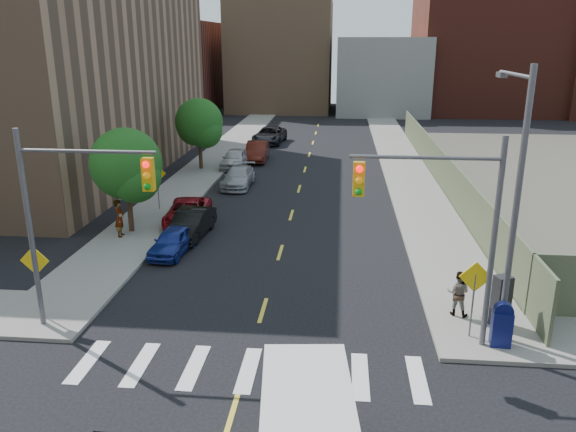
% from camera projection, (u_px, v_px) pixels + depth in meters
% --- Properties ---
extents(sidewalk_nw, '(3.50, 73.00, 0.15)m').
position_uv_depth(sidewalk_nw, '(230.00, 145.00, 53.45)').
color(sidewalk_nw, gray).
rests_on(sidewalk_nw, ground).
extents(sidewalk_ne, '(3.50, 73.00, 0.15)m').
position_uv_depth(sidewalk_ne, '(395.00, 148.00, 52.06)').
color(sidewalk_ne, gray).
rests_on(sidewalk_ne, ground).
extents(fence_north, '(0.12, 44.00, 2.50)m').
position_uv_depth(fence_north, '(440.00, 167.00, 38.72)').
color(fence_north, '#5A6446').
rests_on(fence_north, ground).
extents(building_nw, '(22.00, 30.00, 16.00)m').
position_uv_depth(building_nw, '(7.00, 63.00, 41.43)').
color(building_nw, '#8C6B4C').
rests_on(building_nw, ground).
extents(bg_bldg_west, '(14.00, 18.00, 12.00)m').
position_uv_depth(bg_bldg_west, '(169.00, 67.00, 80.02)').
color(bg_bldg_west, '#592319').
rests_on(bg_bldg_west, ground).
extents(bg_bldg_midwest, '(14.00, 16.00, 15.00)m').
position_uv_depth(bg_bldg_midwest, '(282.00, 56.00, 80.04)').
color(bg_bldg_midwest, '#8C6B4C').
rests_on(bg_bldg_midwest, ground).
extents(bg_bldg_center, '(12.00, 16.00, 10.00)m').
position_uv_depth(bg_bldg_center, '(381.00, 75.00, 77.63)').
color(bg_bldg_center, gray).
rests_on(bg_bldg_center, ground).
extents(bg_bldg_east, '(18.00, 18.00, 16.00)m').
position_uv_depth(bg_bldg_east, '(483.00, 53.00, 77.37)').
color(bg_bldg_east, '#592319').
rests_on(bg_bldg_east, ground).
extents(signal_nw, '(4.59, 0.30, 7.00)m').
position_uv_depth(signal_nw, '(71.00, 205.00, 18.24)').
color(signal_nw, '#59595E').
rests_on(signal_nw, ground).
extents(signal_ne, '(4.59, 0.30, 7.00)m').
position_uv_depth(signal_ne, '(446.00, 215.00, 17.17)').
color(signal_ne, '#59595E').
rests_on(signal_ne, ground).
extents(streetlight_ne, '(0.25, 3.70, 9.00)m').
position_uv_depth(streetlight_ne, '(514.00, 188.00, 17.61)').
color(streetlight_ne, '#59595E').
rests_on(streetlight_ne, ground).
extents(warn_sign_nw, '(1.06, 0.06, 2.83)m').
position_uv_depth(warn_sign_nw, '(36.00, 269.00, 19.64)').
color(warn_sign_nw, '#59595E').
rests_on(warn_sign_nw, ground).
extents(warn_sign_ne, '(1.06, 0.06, 2.83)m').
position_uv_depth(warn_sign_ne, '(474.00, 286.00, 18.29)').
color(warn_sign_ne, '#59595E').
rests_on(warn_sign_ne, ground).
extents(warn_sign_midwest, '(1.06, 0.06, 2.83)m').
position_uv_depth(warn_sign_midwest, '(157.00, 178.00, 32.46)').
color(warn_sign_midwest, '#59595E').
rests_on(warn_sign_midwest, ground).
extents(tree_west_near, '(3.66, 3.64, 5.52)m').
position_uv_depth(tree_west_near, '(127.00, 168.00, 28.28)').
color(tree_west_near, '#332114').
rests_on(tree_west_near, ground).
extents(tree_west_far, '(3.66, 3.64, 5.52)m').
position_uv_depth(tree_west_far, '(199.00, 125.00, 42.52)').
color(tree_west_far, '#332114').
rests_on(tree_west_far, ground).
extents(parked_car_blue, '(1.79, 3.70, 1.22)m').
position_uv_depth(parked_car_blue, '(173.00, 241.00, 26.35)').
color(parked_car_blue, navy).
rests_on(parked_car_blue, ground).
extents(parked_car_black, '(1.80, 4.34, 1.39)m').
position_uv_depth(parked_car_black, '(191.00, 224.00, 28.62)').
color(parked_car_black, black).
rests_on(parked_car_black, ground).
extents(parked_car_red, '(2.67, 4.95, 1.32)m').
position_uv_depth(parked_car_red, '(188.00, 212.00, 30.62)').
color(parked_car_red, maroon).
rests_on(parked_car_red, ground).
extents(parked_car_silver, '(1.95, 4.65, 1.34)m').
position_uv_depth(parked_car_silver, '(239.00, 177.00, 38.47)').
color(parked_car_silver, '#93969A').
rests_on(parked_car_silver, ground).
extents(parked_car_white, '(1.92, 4.52, 1.52)m').
position_uv_depth(parked_car_white, '(235.00, 159.00, 43.97)').
color(parked_car_white, '#B8B8B8').
rests_on(parked_car_white, ground).
extents(parked_car_maroon, '(1.82, 4.85, 1.58)m').
position_uv_depth(parked_car_maroon, '(257.00, 151.00, 46.69)').
color(parked_car_maroon, '#47160E').
rests_on(parked_car_maroon, ground).
extents(parked_car_grey, '(3.08, 5.90, 1.58)m').
position_uv_depth(parked_car_grey, '(270.00, 135.00, 54.61)').
color(parked_car_grey, black).
rests_on(parked_car_grey, ground).
extents(mailbox, '(0.66, 0.53, 1.53)m').
position_uv_depth(mailbox, '(502.00, 324.00, 18.07)').
color(mailbox, '#0E1452').
rests_on(mailbox, sidewalk_ne).
extents(payphone, '(0.68, 0.63, 1.85)m').
position_uv_depth(payphone, '(501.00, 301.00, 19.28)').
color(payphone, black).
rests_on(payphone, sidewalk_ne).
extents(pedestrian_west, '(0.54, 0.75, 1.91)m').
position_uv_depth(pedestrian_west, '(120.00, 218.00, 28.17)').
color(pedestrian_west, gray).
rests_on(pedestrian_west, sidewalk_nw).
extents(pedestrian_east, '(0.98, 0.87, 1.68)m').
position_uv_depth(pedestrian_east, '(458.00, 293.00, 20.08)').
color(pedestrian_east, gray).
rests_on(pedestrian_east, sidewalk_ne).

